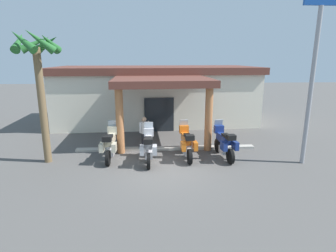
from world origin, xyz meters
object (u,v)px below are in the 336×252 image
(motel_building, at_px, (156,94))
(pedestrian, at_px, (144,131))
(palm_tree_roadside, at_px, (38,64))
(roadside_sign, at_px, (316,44))
(motorcycle_silver, at_px, (149,147))
(motorcycle_blue, at_px, (224,143))
(motorcycle_cream, at_px, (110,144))
(motorcycle_orange, at_px, (187,143))

(motel_building, relative_size, pedestrian, 8.51)
(palm_tree_roadside, height_order, roadside_sign, roadside_sign)
(pedestrian, bearing_deg, motel_building, -32.01)
(motel_building, distance_m, motorcycle_silver, 8.15)
(motel_building, distance_m, palm_tree_roadside, 9.41)
(motorcycle_blue, xyz_separation_m, pedestrian, (-3.63, 1.51, 0.24))
(pedestrian, bearing_deg, motorcycle_cream, 107.67)
(motorcycle_orange, height_order, motorcycle_blue, same)
(palm_tree_roadside, bearing_deg, motorcycle_orange, 0.80)
(roadside_sign, bearing_deg, motorcycle_cream, 173.55)
(motorcycle_cream, height_order, motorcycle_blue, same)
(motorcycle_blue, distance_m, pedestrian, 3.94)
(motorcycle_orange, bearing_deg, motorcycle_blue, -95.26)
(motorcycle_silver, distance_m, roadside_sign, 7.91)
(motorcycle_orange, bearing_deg, palm_tree_roadside, 87.85)
(palm_tree_roadside, relative_size, roadside_sign, 0.75)
(motorcycle_silver, bearing_deg, pedestrian, 7.32)
(roadside_sign, bearing_deg, motel_building, 125.79)
(motel_building, xyz_separation_m, pedestrian, (-0.72, -6.20, -1.05))
(motorcycle_orange, xyz_separation_m, palm_tree_roadside, (-6.11, -0.08, 3.49))
(motel_building, height_order, pedestrian, motel_building)
(motorcycle_blue, bearing_deg, motorcycle_silver, 89.15)
(motorcycle_cream, bearing_deg, palm_tree_roadside, 93.70)
(pedestrian, bearing_deg, motorcycle_blue, -137.92)
(motorcycle_silver, distance_m, palm_tree_roadside, 5.63)
(palm_tree_roadside, bearing_deg, motorcycle_blue, 0.12)
(palm_tree_roadside, bearing_deg, motel_building, 57.56)
(motorcycle_orange, height_order, pedestrian, pedestrian)
(motorcycle_cream, height_order, motorcycle_orange, same)
(motorcycle_orange, height_order, palm_tree_roadside, palm_tree_roadside)
(motorcycle_blue, xyz_separation_m, roadside_sign, (3.24, -0.83, 4.26))
(motel_building, relative_size, motorcycle_cream, 6.27)
(motel_building, relative_size, roadside_sign, 1.85)
(motorcycle_cream, bearing_deg, pedestrian, -45.99)
(pedestrian, xyz_separation_m, palm_tree_roadside, (-4.19, -1.52, 3.25))
(motel_building, bearing_deg, pedestrian, -99.00)
(motorcycle_cream, height_order, pedestrian, pedestrian)
(motorcycle_blue, relative_size, palm_tree_roadside, 0.40)
(motel_building, relative_size, motorcycle_blue, 6.27)
(motorcycle_orange, height_order, roadside_sign, roadside_sign)
(pedestrian, height_order, roadside_sign, roadside_sign)
(motorcycle_cream, relative_size, motorcycle_orange, 1.00)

